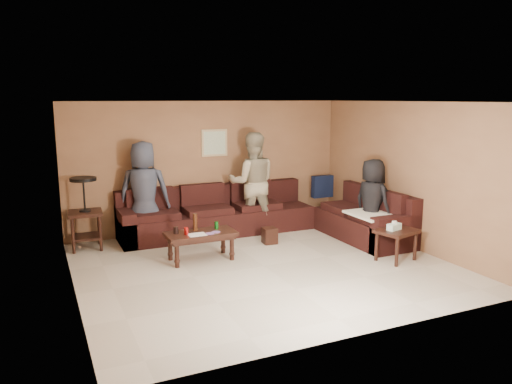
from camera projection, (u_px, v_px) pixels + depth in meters
room at (264, 159)px, 7.39m from camera, size 5.60×5.50×2.50m
sectional_sofa at (269, 219)px, 9.33m from camera, size 4.65×2.90×0.97m
coffee_table at (201, 236)px, 7.92m from camera, size 1.10×0.55×0.74m
end_table_left at (85, 212)px, 8.48m from camera, size 0.58×0.58×1.24m
side_table_right at (396, 234)px, 7.90m from camera, size 0.73×0.65×0.65m
waste_bin at (270, 236)px, 8.89m from camera, size 0.25×0.25×0.28m
wall_art at (214, 143)px, 9.64m from camera, size 0.52×0.04×0.52m
person_left at (144, 192)px, 8.86m from camera, size 1.02×0.82×1.82m
person_middle at (252, 183)px, 9.52m from camera, size 1.11×0.98×1.92m
person_right at (372, 202)px, 8.76m from camera, size 0.63×0.83×1.52m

